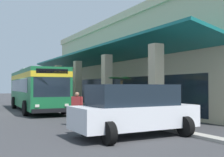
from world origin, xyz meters
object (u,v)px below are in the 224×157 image
object	(u,v)px
transit_bus	(36,87)
parked_suv_white	(134,109)
pedestrian	(77,107)
potted_palm	(121,106)

from	to	relation	value
transit_bus	parked_suv_white	xyz separation A→B (m)	(13.17, 0.74, -0.84)
pedestrian	transit_bus	bearing A→B (deg)	178.73
transit_bus	potted_palm	distance (m)	7.62
potted_palm	parked_suv_white	bearing A→B (deg)	-26.20
transit_bus	parked_suv_white	world-z (taller)	transit_bus
parked_suv_white	pedestrian	xyz separation A→B (m)	(-3.60, -0.95, -0.11)
transit_bus	potted_palm	world-z (taller)	transit_bus
parked_suv_white	potted_palm	world-z (taller)	potted_palm
transit_bus	pedestrian	world-z (taller)	transit_bus
transit_bus	pedestrian	distance (m)	9.61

